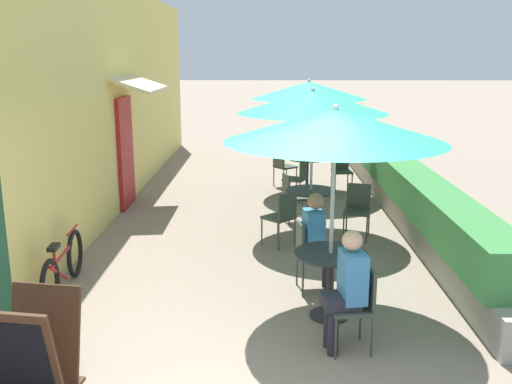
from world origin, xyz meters
name	(u,v)px	position (x,y,z in m)	size (l,w,h in m)	color
cafe_facade_wall	(122,96)	(-2.54, 6.71, 2.09)	(0.98, 13.70, 4.20)	#E0CC6B
planter_hedge	(388,174)	(2.75, 6.75, 0.54)	(0.60, 12.70, 1.01)	gray
patio_table_near	(330,269)	(1.00, 1.43, 0.56)	(0.81, 0.81, 0.76)	#28282D
patio_umbrella_near	(335,125)	(1.00, 1.43, 2.16)	(2.35, 2.35, 2.38)	#B7B7BC
cafe_chair_near_left	(309,251)	(0.82, 2.15, 0.52)	(0.46, 0.46, 0.87)	#384238
seated_patron_near_left	(318,238)	(0.93, 2.17, 0.69)	(0.44, 0.38, 1.25)	#23232D
cafe_chair_near_right	(357,301)	(1.19, 0.70, 0.52)	(0.46, 0.46, 0.87)	#384238
seated_patron_near_right	(347,286)	(1.08, 0.68, 0.69)	(0.44, 0.38, 1.25)	#23232D
coffee_cup_near	(345,251)	(1.15, 1.35, 0.80)	(0.07, 0.07, 0.09)	teal
patio_table_mid	(311,202)	(1.01, 4.39, 0.56)	(0.81, 0.81, 0.76)	#28282D
patio_umbrella_mid	(313,102)	(1.01, 4.39, 2.16)	(2.35, 2.35, 2.38)	#B7B7BC
cafe_chair_mid_left	(358,207)	(1.75, 4.27, 0.52)	(0.49, 0.49, 0.87)	#384238
cafe_chair_mid_right	(292,194)	(0.74, 5.09, 0.52)	(0.49, 0.49, 0.87)	#384238
cafe_chair_mid_back	(282,214)	(0.54, 3.81, 0.52)	(0.57, 0.57, 0.87)	#384238
patio_table_far	(307,167)	(1.16, 7.27, 0.56)	(0.81, 0.81, 0.76)	#28282D
patio_umbrella_far	(309,90)	(1.16, 7.27, 2.16)	(2.35, 2.35, 2.38)	#B7B7BC
cafe_chair_far_left	(341,168)	(1.90, 7.43, 0.52)	(0.44, 0.44, 0.87)	#384238
cafe_chair_far_right	(283,164)	(0.66, 7.83, 0.52)	(0.56, 0.56, 0.87)	#384238
cafe_chair_far_back	(298,176)	(0.93, 6.56, 0.52)	(0.53, 0.53, 0.87)	#384238
coffee_cup_far	(314,155)	(1.30, 7.35, 0.80)	(0.07, 0.07, 0.09)	white
bicycle_leaning	(63,267)	(-2.20, 2.02, 0.33)	(0.18, 1.74, 0.72)	black
menu_board	(34,345)	(-1.72, -0.09, 0.44)	(0.73, 0.72, 0.89)	#422819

